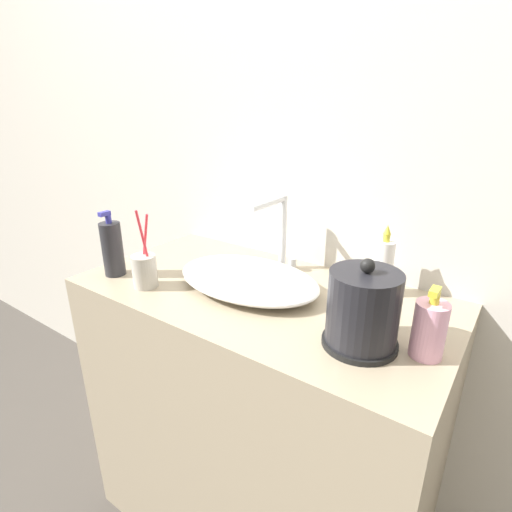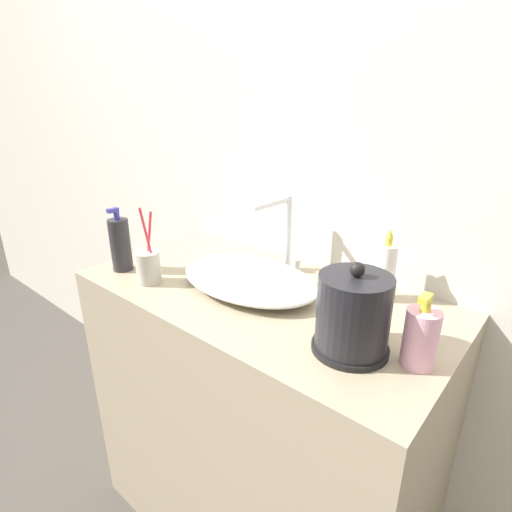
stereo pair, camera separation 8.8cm
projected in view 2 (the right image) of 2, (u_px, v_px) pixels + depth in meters
The scene contains 9 objects.
wall_back at pixel (323, 131), 1.14m from camera, with size 6.00×0.04×2.60m.
vanity_counter at pixel (259, 420), 1.25m from camera, with size 1.02×0.53×0.90m.
sink_basin at pixel (248, 278), 1.10m from camera, with size 0.42×0.28×0.06m.
faucet at pixel (284, 230), 1.17m from camera, with size 0.06×0.17×0.23m.
electric_kettle at pixel (353, 317), 0.80m from camera, with size 0.16×0.16×0.20m.
toothbrush_cup at pixel (148, 266), 1.12m from camera, with size 0.07×0.07×0.22m.
lotion_bottle at pixel (120, 244), 1.20m from camera, with size 0.06×0.06×0.19m.
shampoo_bottle at pixel (421, 337), 0.76m from camera, with size 0.07×0.07×0.15m.
mouthwash_bottle at pixel (385, 271), 1.02m from camera, with size 0.05×0.05×0.19m.
Camera 2 is at (0.63, -0.49, 1.38)m, focal length 28.00 mm.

